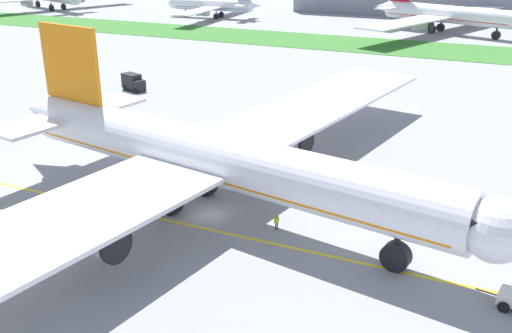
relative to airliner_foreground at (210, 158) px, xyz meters
name	(u,v)px	position (x,y,z in m)	size (l,w,h in m)	color
ground_plane	(211,214)	(0.34, -0.71, -6.02)	(600.00, 600.00, 0.00)	gray
apron_taxi_line	(197,227)	(0.34, -3.80, -6.01)	(280.00, 0.36, 0.01)	yellow
grass_median_strip	(405,48)	(0.34, 104.81, -5.97)	(320.00, 24.00, 0.10)	#38722D
airliner_foreground	(210,158)	(0.00, 0.00, 0.00)	(60.20, 97.91, 17.72)	white
ground_crew_wingwalker_port	(32,253)	(-9.39, -15.88, -4.96)	(0.56, 0.44, 1.75)	black
ground_crew_marshaller_front	(277,221)	(7.87, -1.08, -5.02)	(0.44, 0.49, 1.64)	black
service_truck_baggage_loader	(133,82)	(-37.82, 39.27, -4.37)	(5.30, 3.67, 3.11)	black
parked_airliner_far_centre	(214,5)	(-72.43, 136.17, -1.52)	(35.32, 54.95, 13.26)	white
parked_airliner_far_right	(445,14)	(5.87, 134.11, -0.53)	(46.37, 74.76, 16.17)	white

